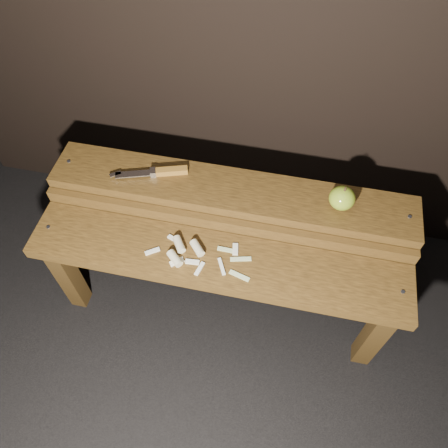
% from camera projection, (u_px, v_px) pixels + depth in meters
% --- Properties ---
extents(ground, '(60.00, 60.00, 0.00)m').
position_uv_depth(ground, '(221.00, 302.00, 1.72)').
color(ground, black).
extents(bench_front_tier, '(1.20, 0.20, 0.42)m').
position_uv_depth(bench_front_tier, '(216.00, 272.00, 1.39)').
color(bench_front_tier, '#38250E').
rests_on(bench_front_tier, ground).
extents(bench_rear_tier, '(1.20, 0.21, 0.50)m').
position_uv_depth(bench_rear_tier, '(230.00, 205.00, 1.47)').
color(bench_rear_tier, '#38250E').
rests_on(bench_rear_tier, ground).
extents(apple, '(0.08, 0.08, 0.08)m').
position_uv_depth(apple, '(342.00, 198.00, 1.34)').
color(apple, olive).
rests_on(apple, bench_rear_tier).
extents(knife, '(0.25, 0.10, 0.02)m').
position_uv_depth(knife, '(162.00, 172.00, 1.43)').
color(knife, '#956120').
rests_on(knife, bench_rear_tier).
extents(apple_scraps, '(0.34, 0.14, 0.03)m').
position_uv_depth(apple_scraps, '(189.00, 252.00, 1.35)').
color(apple_scraps, beige).
rests_on(apple_scraps, bench_front_tier).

